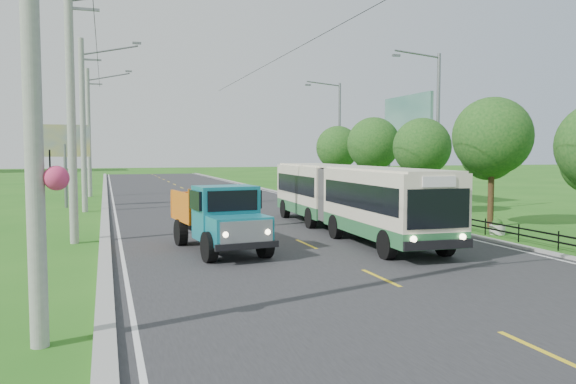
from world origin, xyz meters
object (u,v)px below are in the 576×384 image
pole_far (89,132)px  planter_near (497,228)px  tree_fourth (421,150)px  billboard_left (65,146)px  tree_fifth (373,147)px  billboard_right (407,125)px  bus (348,194)px  pole_mid (84,124)px  planter_mid (402,209)px  tree_third (491,141)px  pole_near (72,109)px  pole_nearest (35,66)px  dump_truck (219,214)px  tree_back (338,150)px  planter_far (344,198)px  streetlight_mid (435,127)px  streetlight_far (338,135)px

pole_far → planter_near: pole_far is taller
tree_fourth → billboard_left: size_ratio=1.04×
tree_fifth → planter_near: 14.64m
billboard_right → bus: bearing=-129.3°
pole_mid → billboard_right: size_ratio=1.37×
tree_fourth → planter_mid: size_ratio=8.06×
tree_third → billboard_right: (2.44, 11.86, 1.36)m
pole_near → planter_near: bearing=-10.1°
pole_mid → pole_near: bearing=-90.0°
billboard_right → bus: 15.58m
planter_mid → billboard_left: billboard_left is taller
pole_nearest → billboard_left: pole_nearest is taller
tree_fourth → dump_truck: (-13.23, -8.45, -2.27)m
planter_mid → planter_near: bearing=-90.0°
planter_near → billboard_right: 15.34m
pole_nearest → planter_near: 19.65m
dump_truck → planter_near: bearing=-5.4°
tree_back → planter_near: size_ratio=8.21×
billboard_left → billboard_right: billboard_right is taller
planter_far → billboard_right: 6.58m
pole_mid → tree_fourth: pole_mid is taller
bus → planter_mid: bearing=46.2°
tree_fifth → planter_near: tree_fifth is taller
pole_mid → planter_far: (16.86, 1.00, -4.81)m
streetlight_mid → billboard_left: (-20.14, 10.00, -1.04)m
pole_far → planter_far: pole_far is taller
pole_far → billboard_left: size_ratio=1.92×
pole_far → planter_mid: (16.86, -19.00, -4.81)m
pole_near → billboard_right: bearing=28.1°
dump_truck → pole_far: bearing=93.3°
tree_third → billboard_left: (-19.36, 15.86, -0.12)m
pole_mid → tree_third: 22.25m
tree_third → planter_mid: bearing=102.1°
tree_fourth → billboard_right: 6.59m
pole_mid → planter_mid: (16.86, -7.00, -4.81)m
pole_near → bus: (10.98, -0.73, -3.40)m
pole_far → planter_near: 32.19m
planter_near → planter_far: same height
tree_fifth → billboard_right: billboard_right is taller
pole_near → planter_far: (16.86, 13.00, -4.81)m
pole_nearest → planter_mid: bearing=45.3°
streetlight_mid → planter_far: bearing=104.3°
streetlight_far → planter_mid: bearing=-98.3°
pole_near → tree_back: 24.98m
tree_fourth → billboard_right: (2.44, 5.86, 1.76)m
tree_fifth → dump_truck: (-13.23, -14.45, -2.53)m
planter_far → pole_nearest: bearing=-124.0°
billboard_left → tree_fourth: bearing=-27.0°
streetlight_far → billboard_left: 20.56m
tree_fifth → billboard_left: (-19.36, 3.86, 0.01)m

